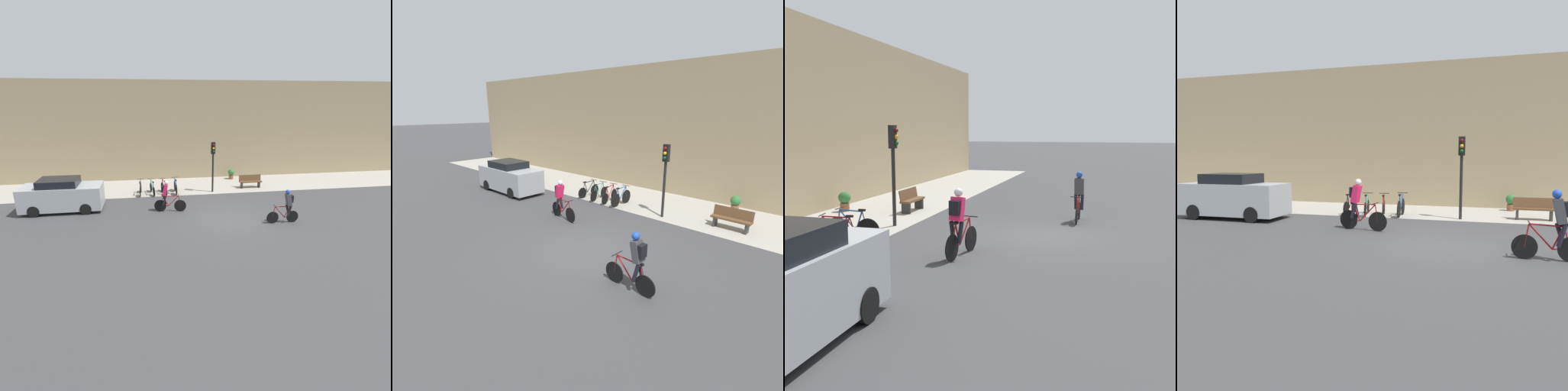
{
  "view_description": "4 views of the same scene",
  "coord_description": "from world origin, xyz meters",
  "views": [
    {
      "loc": [
        -3.92,
        -14.36,
        6.03
      ],
      "look_at": [
        -1.49,
        1.34,
        0.97
      ],
      "focal_mm": 28.0,
      "sensor_mm": 36.0,
      "label": 1
    },
    {
      "loc": [
        6.95,
        -7.02,
        4.82
      ],
      "look_at": [
        -2.26,
        2.66,
        1.02
      ],
      "focal_mm": 28.0,
      "sensor_mm": 36.0,
      "label": 2
    },
    {
      "loc": [
        -14.52,
        -2.04,
        3.26
      ],
      "look_at": [
        -0.14,
        1.94,
        1.19
      ],
      "focal_mm": 45.0,
      "sensor_mm": 36.0,
      "label": 3
    },
    {
      "loc": [
        1.07,
        -10.74,
        2.5
      ],
      "look_at": [
        -2.42,
        1.34,
        1.25
      ],
      "focal_mm": 35.0,
      "sensor_mm": 36.0,
      "label": 4
    }
  ],
  "objects": [
    {
      "name": "ground",
      "position": [
        0.0,
        0.0,
        0.0
      ],
      "size": [
        200.0,
        200.0,
        0.0
      ],
      "primitive_type": "plane",
      "color": "#3D3D3F"
    },
    {
      "name": "kerb_strip",
      "position": [
        0.0,
        6.75,
        0.0
      ],
      "size": [
        44.0,
        4.5,
        0.01
      ],
      "primitive_type": "cube",
      "color": "#A39E93",
      "rests_on": "ground"
    },
    {
      "name": "cyclist_pink",
      "position": [
        -3.05,
        1.71,
        0.95
      ],
      "size": [
        1.77,
        0.52,
        1.78
      ],
      "color": "black",
      "rests_on": "ground"
    },
    {
      "name": "cyclist_grey",
      "position": [
        2.82,
        -0.84,
        0.95
      ],
      "size": [
        1.67,
        0.46,
        1.75
      ],
      "color": "black",
      "rests_on": "ground"
    },
    {
      "name": "parked_bike_0",
      "position": [
        -4.56,
        5.14,
        0.38
      ],
      "size": [
        0.46,
        1.59,
        0.94
      ],
      "color": "black",
      "rests_on": "ground"
    },
    {
      "name": "parked_bike_1",
      "position": [
        -3.78,
        5.14,
        0.38
      ],
      "size": [
        0.47,
        1.65,
        0.94
      ],
      "color": "black",
      "rests_on": "ground"
    },
    {
      "name": "parked_bike_2",
      "position": [
        -3.02,
        5.14,
        0.38
      ],
      "size": [
        0.49,
        1.61,
        0.94
      ],
      "color": "black",
      "rests_on": "ground"
    },
    {
      "name": "parked_bike_3",
      "position": [
        -2.25,
        5.15,
        0.41
      ],
      "size": [
        0.46,
        1.67,
        0.99
      ],
      "color": "black",
      "rests_on": "ground"
    },
    {
      "name": "traffic_light_pole",
      "position": [
        0.25,
        5.02,
        2.33
      ],
      "size": [
        0.26,
        0.3,
        3.35
      ],
      "color": "black",
      "rests_on": "ground"
    },
    {
      "name": "bench",
      "position": [
        3.11,
        5.65,
        0.47
      ],
      "size": [
        1.59,
        0.44,
        0.89
      ],
      "color": "brown",
      "rests_on": "ground"
    },
    {
      "name": "potted_plant",
      "position": [
        2.4,
        8.19,
        0.44
      ],
      "size": [
        0.48,
        0.48,
        0.78
      ],
      "color": "brown",
      "rests_on": "ground"
    }
  ]
}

